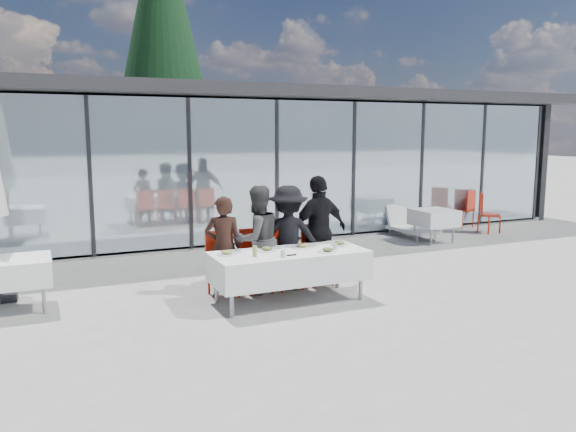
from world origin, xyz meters
The scene contains 26 objects.
ground centered at (0.00, 0.00, 0.00)m, with size 90.00×90.00×0.00m, color #A2A099.
pavilion centered at (2.00, 8.16, 2.15)m, with size 14.80×8.80×3.44m.
treeline centered at (-2.00, 28.00, 2.20)m, with size 62.50×2.00×4.40m.
dining_table centered at (-0.49, -0.06, 0.54)m, with size 2.26×0.96×0.75m.
diner_a centered at (-1.29, 0.58, 0.77)m, with size 0.56×0.56×1.53m, color #321D16.
diner_chair_a centered at (-1.29, 0.69, 0.54)m, with size 0.44×0.44×0.97m.
diner_b centered at (-0.75, 0.58, 0.83)m, with size 0.81×0.81×1.66m, color #444444.
diner_chair_b centered at (-0.75, 0.69, 0.54)m, with size 0.44×0.44×0.97m.
diner_c centered at (-0.23, 0.58, 0.82)m, with size 1.06×1.06×1.64m, color black.
diner_chair_c centered at (-0.23, 0.69, 0.54)m, with size 0.44×0.44×0.97m.
diner_d centered at (0.32, 0.58, 0.89)m, with size 1.05×1.05×1.78m, color black.
diner_chair_d centered at (0.32, 0.69, 0.54)m, with size 0.44×0.44×0.97m.
plate_a centered at (-1.39, 0.10, 0.77)m, with size 0.29×0.29×0.07m.
plate_b centered at (-0.78, 0.10, 0.77)m, with size 0.29×0.29×0.07m.
plate_c centered at (-0.21, 0.10, 0.77)m, with size 0.29×0.29×0.07m.
plate_d centered at (0.39, 0.03, 0.77)m, with size 0.29×0.29×0.07m.
plate_extra centered at (0.00, -0.32, 0.77)m, with size 0.29×0.29×0.07m.
juice_bottle centered at (-1.07, -0.18, 0.83)m, with size 0.06×0.06×0.15m, color #91B54B.
drinking_glasses centered at (-0.29, -0.32, 0.80)m, with size 0.95×0.18×0.10m.
folded_eyeglasses centered at (-0.58, -0.32, 0.76)m, with size 0.14×0.03×0.01m, color black.
spare_table_left centered at (-4.09, 1.09, 0.55)m, with size 0.86×0.86×0.74m.
spare_table_right centered at (4.31, 2.71, 0.55)m, with size 0.86×0.86×0.74m.
spare_chair_a centered at (6.24, 3.15, 0.54)m, with size 0.62×0.62×0.97m.
spare_chair_b centered at (6.35, 3.95, 0.54)m, with size 0.57×0.57×0.97m.
lounger centered at (4.22, 3.56, 0.26)m, with size 0.71×1.38×0.72m.
conifer_tree centered at (0.50, 13.00, 5.99)m, with size 4.00×4.00×10.50m.
Camera 1 is at (-3.75, -7.33, 2.47)m, focal length 35.00 mm.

